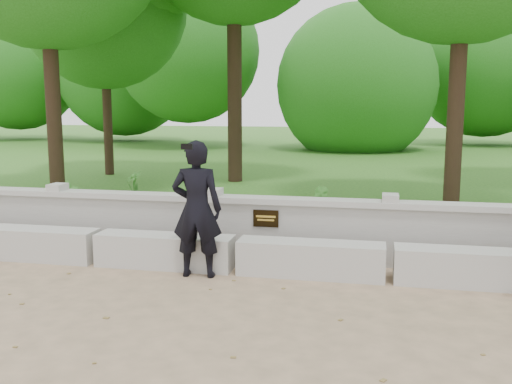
% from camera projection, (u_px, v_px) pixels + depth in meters
% --- Properties ---
extents(ground, '(80.00, 80.00, 0.00)m').
position_uv_depth(ground, '(191.00, 324.00, 5.79)').
color(ground, tan).
rests_on(ground, ground).
extents(lawn, '(40.00, 22.00, 0.25)m').
position_uv_depth(lawn, '(322.00, 167.00, 19.31)').
color(lawn, '#295A1F').
rests_on(lawn, ground).
extents(concrete_bench, '(11.90, 0.45, 0.45)m').
position_uv_depth(concrete_bench, '(236.00, 255.00, 7.59)').
color(concrete_bench, '#B6B4AC').
rests_on(concrete_bench, ground).
extents(parapet_wall, '(12.50, 0.35, 0.90)m').
position_uv_depth(parapet_wall, '(247.00, 226.00, 8.23)').
color(parapet_wall, '#ABA9A2').
rests_on(parapet_wall, ground).
extents(man_main, '(0.68, 0.61, 1.77)m').
position_uv_depth(man_main, '(197.00, 209.00, 7.28)').
color(man_main, black).
rests_on(man_main, ground).
extents(shrub_a, '(0.44, 0.41, 0.69)m').
position_uv_depth(shrub_a, '(69.00, 202.00, 9.55)').
color(shrub_a, '#357026').
rests_on(shrub_a, lawn).
extents(shrub_b, '(0.39, 0.39, 0.56)m').
position_uv_depth(shrub_b, '(321.00, 203.00, 9.85)').
color(shrub_b, '#357026').
rests_on(shrub_b, lawn).
extents(shrub_d, '(0.50, 0.49, 0.66)m').
position_uv_depth(shrub_d, '(134.00, 188.00, 11.19)').
color(shrub_d, '#357026').
rests_on(shrub_d, lawn).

